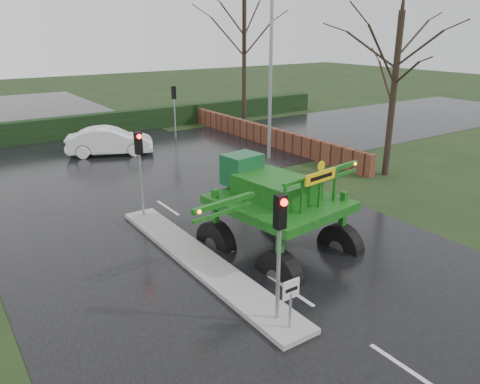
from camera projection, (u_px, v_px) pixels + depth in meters
ground at (290, 291)px, 13.57m from camera, size 140.00×140.00×0.00m
road_main at (148, 195)px, 21.35m from camera, size 14.00×80.00×0.02m
road_cross at (104, 165)px, 26.02m from camera, size 80.00×12.00×0.02m
median_island at (200, 260)px, 15.18m from camera, size 1.20×10.00×0.16m
hedge_row at (63, 128)px, 32.00m from camera, size 44.00×0.90×1.50m
brick_wall at (256, 132)px, 31.42m from camera, size 0.40×20.00×1.20m
keep_left_sign at (291, 296)px, 11.35m from camera, size 0.50×0.07×1.35m
traffic_signal_near at (280, 232)px, 11.23m from camera, size 0.26×0.33×3.52m
traffic_signal_mid at (139, 156)px, 17.85m from camera, size 0.26×0.33×3.52m
traffic_signal_far at (174, 100)px, 31.75m from camera, size 0.26×0.33×3.52m
street_light_right at (267, 52)px, 25.29m from camera, size 3.85×0.30×10.00m
tree_right_near at (396, 72)px, 22.65m from camera, size 5.60×5.60×9.64m
tree_right_far at (244, 38)px, 34.69m from camera, size 7.00×7.00×12.05m
crop_sprayer at (276, 214)px, 13.81m from camera, size 7.63×5.19×4.29m
white_sedan at (111, 155)px, 28.19m from camera, size 5.27×3.57×1.65m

